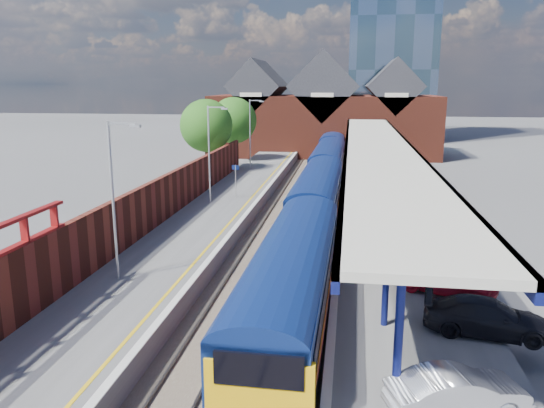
{
  "coord_description": "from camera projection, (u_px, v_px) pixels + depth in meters",
  "views": [
    {
      "loc": [
        3.57,
        -15.14,
        9.51
      ],
      "look_at": [
        -0.86,
        14.98,
        2.6
      ],
      "focal_mm": 35.0,
      "sensor_mm": 36.0,
      "label": 1
    }
  ],
  "objects": [
    {
      "name": "lamp_post_c",
      "position": [
        211.0,
        148.0,
        38.24
      ],
      "size": [
        1.48,
        0.18,
        7.0
      ],
      "color": "#A5A8AA",
      "rests_on": "left_platform"
    },
    {
      "name": "parked_car_blue",
      "position": [
        398.0,
        216.0,
        32.4
      ],
      "size": [
        4.68,
        3.18,
        1.19
      ],
      "primitive_type": "imported",
      "rotation": [
        0.0,
        0.0,
        1.88
      ],
      "color": "navy",
      "rests_on": "right_platform"
    },
    {
      "name": "left_platform",
      "position": [
        217.0,
        215.0,
        37.18
      ],
      "size": [
        5.0,
        76.0,
        1.0
      ],
      "primitive_type": "cube",
      "color": "#565659",
      "rests_on": "ground"
    },
    {
      "name": "parked_car_silver",
      "position": [
        457.0,
        393.0,
        13.88
      ],
      "size": [
        3.94,
        2.43,
        1.23
      ],
      "primitive_type": "imported",
      "rotation": [
        0.0,
        0.0,
        1.9
      ],
      "color": "silver",
      "rests_on": "right_platform"
    },
    {
      "name": "parked_car_red",
      "position": [
        445.0,
        276.0,
        21.96
      ],
      "size": [
        4.57,
        3.35,
        1.45
      ],
      "primitive_type": "imported",
      "rotation": [
        0.0,
        0.0,
        1.13
      ],
      "color": "maroon",
      "rests_on": "right_platform"
    },
    {
      "name": "train",
      "position": [
        324.0,
        173.0,
        44.95
      ],
      "size": [
        3.0,
        65.93,
        3.45
      ],
      "color": "navy",
      "rests_on": "ground"
    },
    {
      "name": "coping_right",
      "position": [
        341.0,
        212.0,
        35.84
      ],
      "size": [
        0.3,
        76.0,
        0.05
      ],
      "primitive_type": "cube",
      "color": "silver",
      "rests_on": "right_platform"
    },
    {
      "name": "glass_tower",
      "position": [
        393.0,
        18.0,
        88.52
      ],
      "size": [
        14.2,
        14.2,
        40.3
      ],
      "color": "#446174",
      "rests_on": "ground"
    },
    {
      "name": "coping_left",
      "position": [
        250.0,
        209.0,
        36.73
      ],
      "size": [
        0.3,
        76.0,
        0.05
      ],
      "primitive_type": "cube",
      "color": "silver",
      "rests_on": "left_platform"
    },
    {
      "name": "right_platform",
      "position": [
        384.0,
        221.0,
        35.55
      ],
      "size": [
        6.0,
        76.0,
        1.0
      ],
      "primitive_type": "cube",
      "color": "#565659",
      "rests_on": "ground"
    },
    {
      "name": "ballast_bed",
      "position": [
        295.0,
        225.0,
        36.51
      ],
      "size": [
        6.0,
        76.0,
        0.06
      ],
      "primitive_type": "cube",
      "color": "#473D33",
      "rests_on": "ground"
    },
    {
      "name": "tree_near",
      "position": [
        208.0,
        127.0,
        52.14
      ],
      "size": [
        5.2,
        5.2,
        8.1
      ],
      "color": "#382314",
      "rests_on": "ground"
    },
    {
      "name": "yellow_line",
      "position": [
        241.0,
        209.0,
        36.82
      ],
      "size": [
        0.14,
        76.0,
        0.01
      ],
      "primitive_type": "cube",
      "color": "yellow",
      "rests_on": "left_platform"
    },
    {
      "name": "parked_car_dark",
      "position": [
        488.0,
        317.0,
        18.34
      ],
      "size": [
        4.53,
        2.42,
        1.25
      ],
      "primitive_type": "imported",
      "rotation": [
        0.0,
        0.0,
        1.41
      ],
      "color": "black",
      "rests_on": "right_platform"
    },
    {
      "name": "canopy",
      "position": [
        378.0,
        147.0,
        36.46
      ],
      "size": [
        4.5,
        52.0,
        4.48
      ],
      "color": "#0E1453",
      "rests_on": "right_platform"
    },
    {
      "name": "lamp_post_d",
      "position": [
        251.0,
        130.0,
        53.68
      ],
      "size": [
        1.48,
        0.18,
        7.0
      ],
      "color": "#A5A8AA",
      "rests_on": "left_platform"
    },
    {
      "name": "rails",
      "position": [
        295.0,
        224.0,
        36.49
      ],
      "size": [
        4.51,
        76.0,
        0.14
      ],
      "color": "slate",
      "rests_on": "ground"
    },
    {
      "name": "ground",
      "position": [
        307.0,
        196.0,
        46.16
      ],
      "size": [
        240.0,
        240.0,
        0.0
      ],
      "primitive_type": "plane",
      "color": "#5B5B5E",
      "rests_on": "ground"
    },
    {
      "name": "brick_wall",
      "position": [
        146.0,
        208.0,
        30.89
      ],
      "size": [
        0.35,
        50.0,
        3.86
      ],
      "color": "maroon",
      "rests_on": "left_platform"
    },
    {
      "name": "platform_sign",
      "position": [
        236.0,
        175.0,
        40.49
      ],
      "size": [
        0.55,
        0.08,
        2.5
      ],
      "color": "#A5A8AA",
      "rests_on": "left_platform"
    },
    {
      "name": "station_building",
      "position": [
        324.0,
        115.0,
        71.97
      ],
      "size": [
        30.0,
        12.12,
        13.78
      ],
      "color": "maroon",
      "rests_on": "ground"
    },
    {
      "name": "lamp_post_b",
      "position": [
        115.0,
        191.0,
        22.8
      ],
      "size": [
        1.48,
        0.18,
        7.0
      ],
      "color": "#A5A8AA",
      "rests_on": "left_platform"
    },
    {
      "name": "tree_far",
      "position": [
        235.0,
        122.0,
        59.72
      ],
      "size": [
        5.2,
        5.2,
        8.1
      ],
      "color": "#382314",
      "rests_on": "ground"
    }
  ]
}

